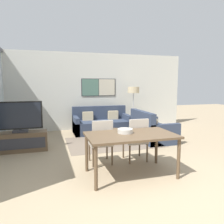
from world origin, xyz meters
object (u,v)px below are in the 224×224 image
tv_console (21,142)px  floor_lamp (133,92)px  sofa_main (101,124)px  dining_chair_left (101,140)px  fruit_bowl (125,131)px  sofa_side (151,131)px  television (20,117)px  dining_chair_centre (137,138)px  coffee_table (113,133)px  dining_table (131,138)px

tv_console → floor_lamp: size_ratio=0.81×
floor_lamp → sofa_main: bearing=-175.9°
sofa_main → dining_chair_left: dining_chair_left is taller
fruit_bowl → sofa_side: bearing=52.3°
television → dining_chair_centre: bearing=-31.3°
fruit_bowl → floor_lamp: 4.04m
dining_chair_left → fruit_bowl: size_ratio=3.31×
coffee_table → floor_lamp: size_ratio=0.52×
dining_chair_centre → sofa_main: bearing=90.5°
sofa_main → floor_lamp: bearing=4.1°
sofa_side → coffee_table: 1.16m
coffee_table → floor_lamp: floor_lamp is taller
sofa_side → dining_chair_left: 2.43m
sofa_main → dining_table: (-0.36, -3.67, 0.41)m
floor_lamp → fruit_bowl: bearing=-114.5°
tv_console → floor_lamp: 4.17m
coffee_table → tv_console: bearing=-177.3°
tv_console → coffee_table: size_ratio=1.55×
dining_chair_left → sofa_main: bearing=75.9°
dining_table → fruit_bowl: (-0.07, 0.11, 0.12)m
tv_console → television: (-0.00, 0.00, 0.62)m
television → sofa_side: (3.61, 0.02, -0.58)m
coffee_table → sofa_main: bearing=90.0°
dining_chair_centre → fruit_bowl: dining_chair_centre is taller
dining_table → dining_chair_centre: (0.39, 0.64, -0.17)m
sofa_side → floor_lamp: 1.93m
sofa_side → coffee_table: (-1.15, 0.10, -0.02)m
coffee_table → fruit_bowl: size_ratio=2.85×
sofa_main → coffee_table: (-0.00, -1.41, -0.02)m
sofa_side → coffee_table: sofa_side is taller
tv_console → floor_lamp: bearing=23.6°
sofa_side → dining_chair_centre: 1.91m
television → floor_lamp: size_ratio=0.68×
tv_console → dining_chair_left: size_ratio=1.33×
coffee_table → floor_lamp: (1.23, 1.49, 1.11)m
sofa_side → floor_lamp: (0.07, 1.59, 1.09)m
television → dining_chair_left: (1.71, -1.47, -0.34)m
television → coffee_table: television is taller
sofa_main → dining_chair_centre: dining_chair_centre is taller
floor_lamp → television: bearing=-156.4°
sofa_side → coffee_table: bearing=85.2°
tv_console → sofa_side: (3.61, 0.02, 0.04)m
tv_console → sofa_side: 3.61m
tv_console → sofa_main: 2.89m
fruit_bowl → floor_lamp: (1.66, 3.64, 0.55)m
sofa_main → dining_table: size_ratio=1.20×
tv_console → dining_chair_left: bearing=-40.8°
dining_chair_centre → television: bearing=148.7°
coffee_table → dining_table: dining_table is taller
sofa_side → tv_console: bearing=90.3°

